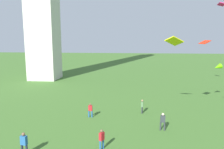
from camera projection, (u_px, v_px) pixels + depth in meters
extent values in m
cylinder|color=#235693|center=(103.00, 144.00, 17.81)|extent=(0.15, 0.15, 0.80)
cylinder|color=#235693|center=(100.00, 146.00, 17.51)|extent=(0.15, 0.15, 0.80)
cube|color=red|center=(102.00, 136.00, 17.54)|extent=(0.43, 0.50, 0.64)
sphere|color=brown|center=(102.00, 131.00, 17.47)|extent=(0.23, 0.23, 0.23)
cylinder|color=#235693|center=(92.00, 114.00, 24.82)|extent=(0.14, 0.14, 0.76)
cylinder|color=#235693|center=(89.00, 114.00, 24.87)|extent=(0.14, 0.14, 0.76)
cube|color=red|center=(90.00, 108.00, 24.73)|extent=(0.43, 0.26, 0.60)
sphere|color=brown|center=(90.00, 104.00, 24.66)|extent=(0.22, 0.22, 0.22)
cylinder|color=#2D3338|center=(165.00, 126.00, 21.29)|extent=(0.15, 0.15, 0.82)
cylinder|color=#2D3338|center=(160.00, 126.00, 21.35)|extent=(0.15, 0.15, 0.82)
cube|color=#2D3338|center=(163.00, 119.00, 21.20)|extent=(0.46, 0.28, 0.65)
sphere|color=beige|center=(163.00, 114.00, 21.13)|extent=(0.24, 0.24, 0.24)
cube|color=#235693|center=(24.00, 140.00, 16.63)|extent=(0.52, 0.36, 0.70)
sphere|color=brown|center=(23.00, 134.00, 16.55)|extent=(0.26, 0.26, 0.26)
cylinder|color=#2D3338|center=(142.00, 109.00, 26.38)|extent=(0.15, 0.15, 0.78)
cylinder|color=#2D3338|center=(142.00, 110.00, 26.04)|extent=(0.15, 0.15, 0.78)
cube|color=#51754C|center=(142.00, 104.00, 26.09)|extent=(0.29, 0.45, 0.62)
sphere|color=#A37556|center=(142.00, 101.00, 26.02)|extent=(0.23, 0.23, 0.23)
cube|color=#D4D010|center=(174.00, 41.00, 23.76)|extent=(2.09, 1.83, 1.10)
cube|color=red|center=(205.00, 42.00, 24.19)|extent=(1.37, 1.31, 0.41)
cone|color=#59B70B|center=(218.00, 67.00, 29.77)|extent=(1.33, 1.10, 0.94)
cube|color=#E31570|center=(221.00, 4.00, 33.20)|extent=(0.96, 1.39, 0.52)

